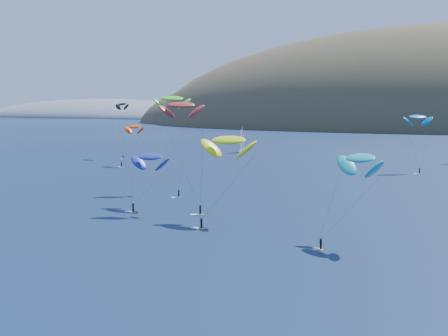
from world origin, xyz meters
name	(u,v)px	position (x,y,z in m)	size (l,w,h in m)	color
headland	(120,119)	(-445.26, 750.08, -3.36)	(460.00, 250.00, 60.00)	slate
sailboat	(242,150)	(-57.95, 221.85, 0.96)	(9.86, 8.65, 11.80)	silver
kitesurfer_1	(134,127)	(-73.83, 152.80, 14.11)	(9.33, 10.41, 16.56)	yellow
kitesurfer_2	(228,140)	(-4.05, 68.56, 15.82)	(11.86, 13.14, 18.99)	yellow
kitesurfer_3	(172,99)	(-32.48, 100.97, 23.98)	(12.25, 14.65, 26.56)	yellow
kitesurfer_4	(418,117)	(22.76, 169.54, 18.12)	(10.45, 9.24, 20.81)	yellow
kitesurfer_5	(360,158)	(23.15, 58.09, 14.14)	(10.72, 12.45, 16.96)	yellow
kitesurfer_9	(181,105)	(-18.01, 76.51, 22.49)	(12.22, 8.85, 25.09)	yellow
kitesurfer_10	(150,157)	(-25.72, 76.63, 11.18)	(10.64, 11.12, 13.95)	yellow
kitesurfer_12	(122,104)	(-93.76, 177.71, 22.00)	(8.48, 8.74, 24.20)	yellow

